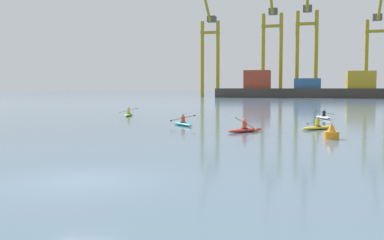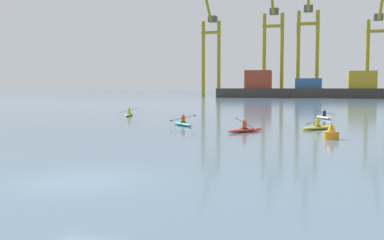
{
  "view_description": "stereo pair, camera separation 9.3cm",
  "coord_description": "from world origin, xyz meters",
  "px_view_note": "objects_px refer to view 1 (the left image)",
  "views": [
    {
      "loc": [
        7.32,
        -13.11,
        3.05
      ],
      "look_at": [
        -1.57,
        19.81,
        0.6
      ],
      "focal_mm": 42.11,
      "sensor_mm": 36.0,
      "label": 1
    },
    {
      "loc": [
        7.41,
        -13.09,
        3.05
      ],
      "look_at": [
        -1.57,
        19.81,
        0.6
      ],
      "focal_mm": 42.11,
      "sensor_mm": 36.0,
      "label": 2
    }
  ],
  "objects_px": {
    "container_barge": "(307,89)",
    "gantry_crane_east_mid": "(307,39)",
    "gantry_crane_east": "(377,44)",
    "kayak_yellow": "(318,127)",
    "kayak_red": "(245,130)",
    "channel_buoy": "(331,133)",
    "kayak_teal": "(183,123)",
    "gantry_crane_west_mid": "(272,41)",
    "gantry_crane_west": "(210,44)",
    "kayak_lime": "(129,114)",
    "kayak_white": "(324,117)"
  },
  "relations": [
    {
      "from": "container_barge",
      "to": "kayak_teal",
      "type": "distance_m",
      "value": 107.3
    },
    {
      "from": "gantry_crane_west",
      "to": "kayak_teal",
      "type": "distance_m",
      "value": 118.11
    },
    {
      "from": "gantry_crane_east",
      "to": "kayak_lime",
      "type": "distance_m",
      "value": 117.26
    },
    {
      "from": "gantry_crane_east_mid",
      "to": "gantry_crane_east",
      "type": "xyz_separation_m",
      "value": [
        21.72,
        6.71,
        -1.67
      ]
    },
    {
      "from": "kayak_red",
      "to": "gantry_crane_west",
      "type": "bearing_deg",
      "value": 104.04
    },
    {
      "from": "gantry_crane_east_mid",
      "to": "kayak_teal",
      "type": "bearing_deg",
      "value": -93.96
    },
    {
      "from": "container_barge",
      "to": "channel_buoy",
      "type": "height_order",
      "value": "container_barge"
    },
    {
      "from": "gantry_crane_east_mid",
      "to": "kayak_lime",
      "type": "height_order",
      "value": "gantry_crane_east_mid"
    },
    {
      "from": "container_barge",
      "to": "gantry_crane_west",
      "type": "xyz_separation_m",
      "value": [
        -32.12,
        7.37,
        15.05
      ]
    },
    {
      "from": "kayak_red",
      "to": "gantry_crane_east_mid",
      "type": "bearing_deg",
      "value": 88.95
    },
    {
      "from": "container_barge",
      "to": "channel_buoy",
      "type": "xyz_separation_m",
      "value": [
        3.05,
        -113.83,
        -2.3
      ]
    },
    {
      "from": "channel_buoy",
      "to": "kayak_yellow",
      "type": "distance_m",
      "value": 6.17
    },
    {
      "from": "container_barge",
      "to": "kayak_lime",
      "type": "xyz_separation_m",
      "value": [
        -17.31,
        -96.57,
        -2.48
      ]
    },
    {
      "from": "gantry_crane_west_mid",
      "to": "gantry_crane_east",
      "type": "height_order",
      "value": "gantry_crane_west_mid"
    },
    {
      "from": "container_barge",
      "to": "kayak_red",
      "type": "height_order",
      "value": "container_barge"
    },
    {
      "from": "kayak_yellow",
      "to": "kayak_lime",
      "type": "relative_size",
      "value": 0.84
    },
    {
      "from": "kayak_teal",
      "to": "kayak_lime",
      "type": "height_order",
      "value": "same"
    },
    {
      "from": "gantry_crane_east",
      "to": "kayak_white",
      "type": "bearing_deg",
      "value": -99.6
    },
    {
      "from": "container_barge",
      "to": "kayak_teal",
      "type": "relative_size",
      "value": 18.43
    },
    {
      "from": "container_barge",
      "to": "kayak_red",
      "type": "distance_m",
      "value": 111.02
    },
    {
      "from": "gantry_crane_west",
      "to": "kayak_yellow",
      "type": "distance_m",
      "value": 121.4
    },
    {
      "from": "gantry_crane_west_mid",
      "to": "kayak_yellow",
      "type": "distance_m",
      "value": 117.08
    },
    {
      "from": "gantry_crane_west",
      "to": "kayak_yellow",
      "type": "height_order",
      "value": "gantry_crane_west"
    },
    {
      "from": "gantry_crane_east",
      "to": "kayak_yellow",
      "type": "relative_size",
      "value": 12.26
    },
    {
      "from": "gantry_crane_east",
      "to": "kayak_yellow",
      "type": "bearing_deg",
      "value": -98.95
    },
    {
      "from": "gantry_crane_east_mid",
      "to": "kayak_red",
      "type": "distance_m",
      "value": 118.58
    },
    {
      "from": "gantry_crane_west_mid",
      "to": "channel_buoy",
      "type": "bearing_deg",
      "value": -83.22
    },
    {
      "from": "gantry_crane_east_mid",
      "to": "channel_buoy",
      "type": "bearing_deg",
      "value": -88.37
    },
    {
      "from": "kayak_yellow",
      "to": "container_barge",
      "type": "bearing_deg",
      "value": 91.26
    },
    {
      "from": "container_barge",
      "to": "gantry_crane_east_mid",
      "type": "height_order",
      "value": "gantry_crane_east_mid"
    },
    {
      "from": "kayak_lime",
      "to": "channel_buoy",
      "type": "bearing_deg",
      "value": -40.28
    },
    {
      "from": "kayak_yellow",
      "to": "kayak_red",
      "type": "relative_size",
      "value": 0.92
    },
    {
      "from": "gantry_crane_east_mid",
      "to": "kayak_teal",
      "type": "height_order",
      "value": "gantry_crane_east_mid"
    },
    {
      "from": "gantry_crane_east_mid",
      "to": "kayak_teal",
      "type": "distance_m",
      "value": 114.87
    },
    {
      "from": "channel_buoy",
      "to": "gantry_crane_west",
      "type": "bearing_deg",
      "value": 106.18
    },
    {
      "from": "gantry_crane_west",
      "to": "kayak_lime",
      "type": "xyz_separation_m",
      "value": [
        14.8,
        -103.94,
        -17.54
      ]
    },
    {
      "from": "container_barge",
      "to": "gantry_crane_east_mid",
      "type": "distance_m",
      "value": 17.04
    },
    {
      "from": "gantry_crane_east",
      "to": "gantry_crane_west",
      "type": "bearing_deg",
      "value": -174.13
    },
    {
      "from": "gantry_crane_east_mid",
      "to": "kayak_white",
      "type": "bearing_deg",
      "value": -88.11
    },
    {
      "from": "container_barge",
      "to": "kayak_red",
      "type": "bearing_deg",
      "value": -91.3
    },
    {
      "from": "gantry_crane_west_mid",
      "to": "kayak_yellow",
      "type": "bearing_deg",
      "value": -83.2
    },
    {
      "from": "gantry_crane_west_mid",
      "to": "kayak_teal",
      "type": "xyz_separation_m",
      "value": [
        3.13,
        -114.14,
        -17.93
      ]
    },
    {
      "from": "kayak_red",
      "to": "kayak_teal",
      "type": "xyz_separation_m",
      "value": [
        -5.67,
        4.01,
        0.0
      ]
    },
    {
      "from": "container_barge",
      "to": "gantry_crane_east",
      "type": "xyz_separation_m",
      "value": [
        21.35,
        12.87,
        14.22
      ]
    },
    {
      "from": "channel_buoy",
      "to": "kayak_teal",
      "type": "distance_m",
      "value": 13.18
    },
    {
      "from": "gantry_crane_west",
      "to": "kayak_yellow",
      "type": "xyz_separation_m",
      "value": [
        34.48,
        -115.07,
        -17.54
      ]
    },
    {
      "from": "gantry_crane_east_mid",
      "to": "gantry_crane_east",
      "type": "relative_size",
      "value": 1.11
    },
    {
      "from": "container_barge",
      "to": "gantry_crane_west",
      "type": "height_order",
      "value": "gantry_crane_west"
    },
    {
      "from": "gantry_crane_west_mid",
      "to": "gantry_crane_east",
      "type": "xyz_separation_m",
      "value": [
        32.67,
        5.69,
        -1.23
      ]
    },
    {
      "from": "channel_buoy",
      "to": "kayak_red",
      "type": "xyz_separation_m",
      "value": [
        -5.57,
        2.87,
        -0.19
      ]
    }
  ]
}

